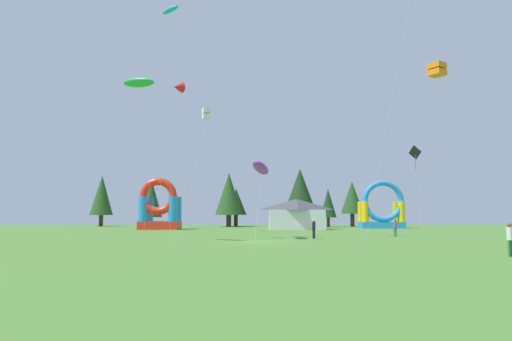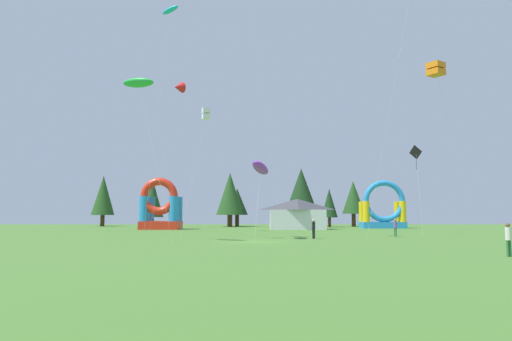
{
  "view_description": "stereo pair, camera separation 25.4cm",
  "coord_description": "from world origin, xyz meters",
  "px_view_note": "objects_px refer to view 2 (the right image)",
  "views": [
    {
      "loc": [
        -0.29,
        -37.6,
        2.22
      ],
      "look_at": [
        0.0,
        15.44,
        7.01
      ],
      "focal_mm": 33.35,
      "sensor_mm": 36.0,
      "label": 1
    },
    {
      "loc": [
        -0.04,
        -37.6,
        2.22
      ],
      "look_at": [
        0.0,
        15.44,
        7.01
      ],
      "focal_mm": 33.35,
      "sensor_mm": 36.0,
      "label": 2
    }
  ],
  "objects_px": {
    "inflatable_yellow_castle": "(160,210)",
    "festival_tent": "(297,214)",
    "kite_red_delta": "(178,87)",
    "kite_black_diamond": "(416,153)",
    "person_far_side": "(313,227)",
    "inflatable_blue_arch": "(383,211)",
    "kite_purple_parafoil": "(260,168)",
    "kite_cyan_parafoil": "(170,11)",
    "person_near_camera": "(395,226)",
    "kite_green_parafoil": "(138,83)",
    "kite_white_box": "(205,114)",
    "person_midfield": "(508,237)",
    "kite_orange_box": "(435,69)"
  },
  "relations": [
    {
      "from": "kite_green_parafoil",
      "to": "person_near_camera",
      "type": "relative_size",
      "value": 7.68
    },
    {
      "from": "kite_orange_box",
      "to": "kite_black_diamond",
      "type": "height_order",
      "value": "kite_orange_box"
    },
    {
      "from": "kite_cyan_parafoil",
      "to": "kite_red_delta",
      "type": "distance_m",
      "value": 16.72
    },
    {
      "from": "festival_tent",
      "to": "person_far_side",
      "type": "bearing_deg",
      "value": -91.58
    },
    {
      "from": "kite_red_delta",
      "to": "kite_black_diamond",
      "type": "distance_m",
      "value": 29.37
    },
    {
      "from": "inflatable_yellow_castle",
      "to": "kite_cyan_parafoil",
      "type": "bearing_deg",
      "value": -77.45
    },
    {
      "from": "kite_cyan_parafoil",
      "to": "inflatable_yellow_castle",
      "type": "distance_m",
      "value": 31.24
    },
    {
      "from": "kite_black_diamond",
      "to": "festival_tent",
      "type": "xyz_separation_m",
      "value": [
        -11.97,
        14.35,
        -6.73
      ]
    },
    {
      "from": "kite_cyan_parafoil",
      "to": "inflatable_blue_arch",
      "type": "bearing_deg",
      "value": 48.17
    },
    {
      "from": "kite_red_delta",
      "to": "person_midfield",
      "type": "xyz_separation_m",
      "value": [
        22.65,
        -33.12,
        -16.8
      ]
    },
    {
      "from": "kite_green_parafoil",
      "to": "kite_black_diamond",
      "type": "bearing_deg",
      "value": 28.25
    },
    {
      "from": "kite_cyan_parafoil",
      "to": "person_near_camera",
      "type": "distance_m",
      "value": 29.05
    },
    {
      "from": "festival_tent",
      "to": "kite_white_box",
      "type": "bearing_deg",
      "value": -111.94
    },
    {
      "from": "kite_red_delta",
      "to": "kite_green_parafoil",
      "type": "relative_size",
      "value": 1.41
    },
    {
      "from": "festival_tent",
      "to": "person_near_camera",
      "type": "bearing_deg",
      "value": -69.61
    },
    {
      "from": "kite_orange_box",
      "to": "kite_white_box",
      "type": "relative_size",
      "value": 1.01
    },
    {
      "from": "kite_black_diamond",
      "to": "inflatable_blue_arch",
      "type": "height_order",
      "value": "kite_black_diamond"
    },
    {
      "from": "person_far_side",
      "to": "inflatable_yellow_castle",
      "type": "bearing_deg",
      "value": 175.17
    },
    {
      "from": "person_far_side",
      "to": "inflatable_blue_arch",
      "type": "height_order",
      "value": "inflatable_blue_arch"
    },
    {
      "from": "kite_green_parafoil",
      "to": "kite_cyan_parafoil",
      "type": "bearing_deg",
      "value": 66.92
    },
    {
      "from": "kite_purple_parafoil",
      "to": "person_near_camera",
      "type": "distance_m",
      "value": 14.62
    },
    {
      "from": "person_midfield",
      "to": "inflatable_yellow_castle",
      "type": "distance_m",
      "value": 49.41
    },
    {
      "from": "person_near_camera",
      "to": "inflatable_blue_arch",
      "type": "distance_m",
      "value": 26.21
    },
    {
      "from": "kite_black_diamond",
      "to": "person_midfield",
      "type": "xyz_separation_m",
      "value": [
        -4.71,
        -27.3,
        -7.82
      ]
    },
    {
      "from": "person_near_camera",
      "to": "inflatable_yellow_castle",
      "type": "relative_size",
      "value": 0.24
    },
    {
      "from": "person_far_side",
      "to": "inflatable_blue_arch",
      "type": "relative_size",
      "value": 0.24
    },
    {
      "from": "kite_white_box",
      "to": "person_midfield",
      "type": "bearing_deg",
      "value": -43.32
    },
    {
      "from": "person_midfield",
      "to": "festival_tent",
      "type": "xyz_separation_m",
      "value": [
        -7.27,
        41.65,
        1.09
      ]
    },
    {
      "from": "kite_red_delta",
      "to": "person_far_side",
      "type": "xyz_separation_m",
      "value": [
        14.71,
        -15.69,
        -16.81
      ]
    },
    {
      "from": "kite_purple_parafoil",
      "to": "inflatable_yellow_castle",
      "type": "height_order",
      "value": "inflatable_yellow_castle"
    },
    {
      "from": "kite_black_diamond",
      "to": "person_midfield",
      "type": "bearing_deg",
      "value": -99.78
    },
    {
      "from": "kite_green_parafoil",
      "to": "person_far_side",
      "type": "distance_m",
      "value": 19.24
    },
    {
      "from": "person_midfield",
      "to": "kite_white_box",
      "type": "bearing_deg",
      "value": -58.81
    },
    {
      "from": "kite_green_parafoil",
      "to": "kite_purple_parafoil",
      "type": "bearing_deg",
      "value": 22.95
    },
    {
      "from": "person_near_camera",
      "to": "festival_tent",
      "type": "height_order",
      "value": "festival_tent"
    },
    {
      "from": "person_near_camera",
      "to": "festival_tent",
      "type": "relative_size",
      "value": 0.23
    },
    {
      "from": "person_near_camera",
      "to": "inflatable_blue_arch",
      "type": "height_order",
      "value": "inflatable_blue_arch"
    },
    {
      "from": "inflatable_yellow_castle",
      "to": "inflatable_blue_arch",
      "type": "xyz_separation_m",
      "value": [
        32.39,
        4.92,
        -0.08
      ]
    },
    {
      "from": "inflatable_blue_arch",
      "to": "person_far_side",
      "type": "bearing_deg",
      "value": -115.55
    },
    {
      "from": "kite_orange_box",
      "to": "kite_black_diamond",
      "type": "bearing_deg",
      "value": 74.29
    },
    {
      "from": "kite_orange_box",
      "to": "kite_cyan_parafoil",
      "type": "bearing_deg",
      "value": 146.91
    },
    {
      "from": "kite_red_delta",
      "to": "person_near_camera",
      "type": "xyz_separation_m",
      "value": [
        23.0,
        -11.98,
        -16.8
      ]
    },
    {
      "from": "kite_white_box",
      "to": "person_near_camera",
      "type": "relative_size",
      "value": 6.64
    },
    {
      "from": "inflatable_blue_arch",
      "to": "kite_purple_parafoil",
      "type": "bearing_deg",
      "value": -122.06
    },
    {
      "from": "kite_green_parafoil",
      "to": "kite_black_diamond",
      "type": "height_order",
      "value": "kite_green_parafoil"
    },
    {
      "from": "kite_red_delta",
      "to": "festival_tent",
      "type": "height_order",
      "value": "kite_red_delta"
    },
    {
      "from": "inflatable_yellow_castle",
      "to": "festival_tent",
      "type": "relative_size",
      "value": 0.94
    },
    {
      "from": "person_midfield",
      "to": "kite_black_diamond",
      "type": "bearing_deg",
      "value": -115.27
    },
    {
      "from": "kite_white_box",
      "to": "person_far_side",
      "type": "relative_size",
      "value": 6.7
    },
    {
      "from": "kite_black_diamond",
      "to": "person_far_side",
      "type": "xyz_separation_m",
      "value": [
        -12.64,
        -9.87,
        -7.83
      ]
    }
  ]
}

